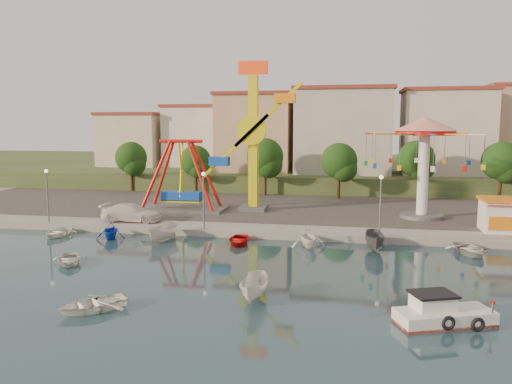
% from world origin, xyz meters
% --- Properties ---
extents(ground, '(200.00, 200.00, 0.00)m').
position_xyz_m(ground, '(0.00, 0.00, 0.00)').
color(ground, '#142C38').
rests_on(ground, ground).
extents(quay_deck, '(200.00, 100.00, 0.60)m').
position_xyz_m(quay_deck, '(0.00, 62.00, 0.30)').
color(quay_deck, '#9E998E').
rests_on(quay_deck, ground).
extents(asphalt_pad, '(90.00, 28.00, 0.01)m').
position_xyz_m(asphalt_pad, '(0.00, 30.00, 0.60)').
color(asphalt_pad, '#4C4944').
rests_on(asphalt_pad, quay_deck).
extents(hill_terrace, '(200.00, 60.00, 3.00)m').
position_xyz_m(hill_terrace, '(0.00, 67.00, 1.50)').
color(hill_terrace, '#384C26').
rests_on(hill_terrace, ground).
extents(pirate_ship_ride, '(10.00, 5.00, 8.00)m').
position_xyz_m(pirate_ship_ride, '(-13.34, 22.36, 4.39)').
color(pirate_ship_ride, '#59595E').
rests_on(pirate_ship_ride, quay_deck).
extents(kamikaze_tower, '(7.55, 3.10, 16.50)m').
position_xyz_m(kamikaze_tower, '(-4.91, 23.31, 8.44)').
color(kamikaze_tower, '#59595E').
rests_on(kamikaze_tower, quay_deck).
extents(wave_swinger, '(11.60, 11.60, 10.40)m').
position_xyz_m(wave_swinger, '(12.77, 22.16, 8.20)').
color(wave_swinger, '#59595E').
rests_on(wave_swinger, quay_deck).
extents(booth_left, '(5.40, 3.78, 3.08)m').
position_xyz_m(booth_left, '(19.74, 16.49, 2.16)').
color(booth_left, white).
rests_on(booth_left, quay_deck).
extents(lamp_post_0, '(0.14, 0.14, 5.00)m').
position_xyz_m(lamp_post_0, '(-24.00, 13.00, 3.10)').
color(lamp_post_0, '#59595E').
rests_on(lamp_post_0, quay_deck).
extents(lamp_post_1, '(0.14, 0.14, 5.00)m').
position_xyz_m(lamp_post_1, '(-8.00, 13.00, 3.10)').
color(lamp_post_1, '#59595E').
rests_on(lamp_post_1, quay_deck).
extents(lamp_post_2, '(0.14, 0.14, 5.00)m').
position_xyz_m(lamp_post_2, '(8.00, 13.00, 3.10)').
color(lamp_post_2, '#59595E').
rests_on(lamp_post_2, quay_deck).
extents(tree_0, '(4.60, 4.60, 7.19)m').
position_xyz_m(tree_0, '(-26.00, 36.98, 5.47)').
color(tree_0, '#382314').
rests_on(tree_0, quay_deck).
extents(tree_1, '(4.35, 4.35, 6.80)m').
position_xyz_m(tree_1, '(-16.00, 36.24, 5.20)').
color(tree_1, '#382314').
rests_on(tree_1, quay_deck).
extents(tree_2, '(5.02, 5.02, 7.85)m').
position_xyz_m(tree_2, '(-6.00, 35.81, 5.92)').
color(tree_2, '#382314').
rests_on(tree_2, quay_deck).
extents(tree_3, '(4.68, 4.68, 7.32)m').
position_xyz_m(tree_3, '(4.00, 34.36, 5.55)').
color(tree_3, '#382314').
rests_on(tree_3, quay_deck).
extents(tree_4, '(4.86, 4.86, 7.60)m').
position_xyz_m(tree_4, '(14.00, 37.35, 5.75)').
color(tree_4, '#382314').
rests_on(tree_4, quay_deck).
extents(tree_5, '(4.83, 4.83, 7.54)m').
position_xyz_m(tree_5, '(24.00, 35.54, 5.71)').
color(tree_5, '#382314').
rests_on(tree_5, quay_deck).
extents(building_0, '(9.26, 9.53, 11.87)m').
position_xyz_m(building_0, '(-33.37, 46.06, 8.93)').
color(building_0, beige).
rests_on(building_0, hill_terrace).
extents(building_1, '(12.33, 9.01, 8.63)m').
position_xyz_m(building_1, '(-21.33, 51.38, 7.32)').
color(building_1, silver).
rests_on(building_1, hill_terrace).
extents(building_2, '(11.95, 9.28, 11.23)m').
position_xyz_m(building_2, '(-8.19, 51.96, 8.62)').
color(building_2, tan).
rests_on(building_2, hill_terrace).
extents(building_3, '(12.59, 10.50, 9.20)m').
position_xyz_m(building_3, '(5.60, 48.80, 7.60)').
color(building_3, beige).
rests_on(building_3, hill_terrace).
extents(building_4, '(10.75, 9.23, 9.24)m').
position_xyz_m(building_4, '(19.07, 52.20, 7.62)').
color(building_4, beige).
rests_on(building_4, hill_terrace).
extents(cabin_motorboat, '(5.29, 3.52, 1.74)m').
position_xyz_m(cabin_motorboat, '(10.07, -5.28, 0.47)').
color(cabin_motorboat, white).
rests_on(cabin_motorboat, ground).
extents(rowboat_a, '(3.78, 4.16, 0.71)m').
position_xyz_m(rowboat_a, '(-14.91, 1.45, 0.35)').
color(rowboat_a, silver).
rests_on(rowboat_a, ground).
extents(rowboat_b, '(4.55, 4.55, 0.78)m').
position_xyz_m(rowboat_b, '(-8.56, -6.82, 0.39)').
color(rowboat_b, white).
rests_on(rowboat_b, ground).
extents(skiff, '(1.51, 3.77, 1.44)m').
position_xyz_m(skiff, '(-0.07, -3.57, 0.72)').
color(skiff, silver).
rests_on(skiff, ground).
extents(van, '(6.11, 2.62, 1.75)m').
position_xyz_m(van, '(-16.07, 14.93, 1.48)').
color(van, silver).
rests_on(van, quay_deck).
extents(moored_boat_0, '(2.62, 3.64, 0.75)m').
position_xyz_m(moored_boat_0, '(-21.08, 9.80, 0.37)').
color(moored_boat_0, white).
rests_on(moored_boat_0, ground).
extents(moored_boat_1, '(3.30, 3.57, 1.56)m').
position_xyz_m(moored_boat_1, '(-15.80, 9.80, 0.78)').
color(moored_boat_1, '#153DC0').
rests_on(moored_boat_1, ground).
extents(moored_boat_2, '(2.69, 4.31, 1.56)m').
position_xyz_m(moored_boat_2, '(-10.79, 9.80, 0.78)').
color(moored_boat_2, silver).
rests_on(moored_boat_2, ground).
extents(moored_boat_3, '(2.86, 3.80, 0.75)m').
position_xyz_m(moored_boat_3, '(-3.97, 9.80, 0.37)').
color(moored_boat_3, red).
rests_on(moored_boat_3, ground).
extents(moored_boat_4, '(3.69, 4.00, 1.75)m').
position_xyz_m(moored_boat_4, '(2.00, 9.80, 0.88)').
color(moored_boat_4, white).
rests_on(moored_boat_4, ground).
extents(moored_boat_5, '(1.61, 4.10, 1.57)m').
position_xyz_m(moored_boat_5, '(7.45, 9.80, 0.79)').
color(moored_boat_5, '#515156').
rests_on(moored_boat_5, ground).
extents(moored_boat_6, '(3.65, 4.57, 0.85)m').
position_xyz_m(moored_boat_6, '(14.83, 9.80, 0.42)').
color(moored_boat_6, silver).
rests_on(moored_boat_6, ground).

